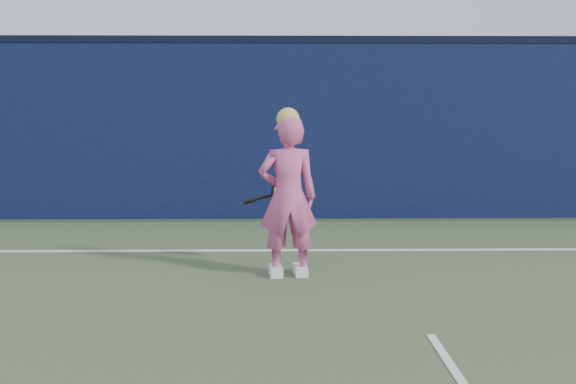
{
  "coord_description": "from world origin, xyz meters",
  "views": [
    {
      "loc": [
        -1.11,
        -3.99,
        1.67
      ],
      "look_at": [
        -0.99,
        2.85,
        0.82
      ],
      "focal_mm": 45.0,
      "sensor_mm": 36.0,
      "label": 1
    }
  ],
  "objects": [
    {
      "name": "backstop_wall",
      "position": [
        0.0,
        6.5,
        1.25
      ],
      "size": [
        24.0,
        0.4,
        2.5
      ],
      "primitive_type": "cube",
      "color": "#0B1133",
      "rests_on": "ground"
    },
    {
      "name": "wall_cap",
      "position": [
        0.0,
        6.5,
        2.55
      ],
      "size": [
        24.0,
        0.42,
        0.1
      ],
      "primitive_type": "cube",
      "color": "black",
      "rests_on": "backstop_wall"
    },
    {
      "name": "player",
      "position": [
        -0.99,
        2.85,
        0.78
      ],
      "size": [
        0.6,
        0.42,
        1.62
      ],
      "rotation": [
        0.0,
        0.0,
        3.24
      ],
      "color": "#D95493",
      "rests_on": "ground"
    },
    {
      "name": "racket",
      "position": [
        -1.03,
        3.26,
        0.76
      ],
      "size": [
        0.61,
        0.14,
        0.33
      ],
      "rotation": [
        0.0,
        0.0,
        -0.16
      ],
      "color": "black",
      "rests_on": "ground"
    }
  ]
}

